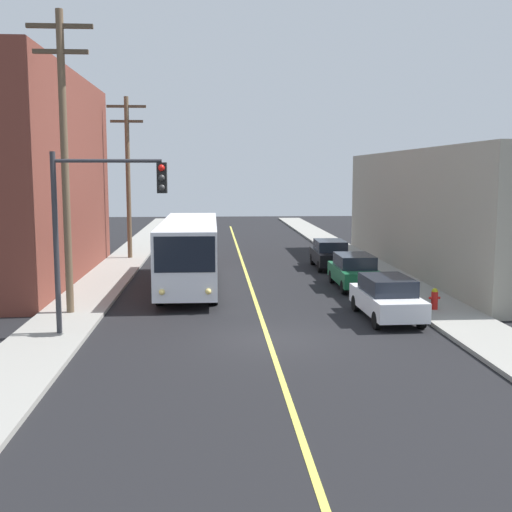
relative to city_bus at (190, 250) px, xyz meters
name	(u,v)px	position (x,y,z in m)	size (l,w,h in m)	color
ground_plane	(268,339)	(2.91, -9.85, -1.82)	(120.00, 120.00, 0.00)	black
sidewalk_left	(99,286)	(-4.34, 0.15, -1.74)	(2.50, 90.00, 0.15)	gray
sidewalk_right	(397,283)	(10.16, 0.15, -1.74)	(2.50, 90.00, 0.15)	gray
lane_stripe_center	(245,270)	(2.91, 5.15, -1.81)	(0.16, 60.00, 0.01)	#D8CC4C
building_right_warehouse	(505,211)	(17.40, 4.19, 1.52)	(12.00, 24.20, 6.67)	gray
city_bus	(190,250)	(0.00, 0.00, 0.00)	(2.60, 12.17, 3.20)	silver
parked_car_white	(387,297)	(7.59, -7.33, -0.98)	(1.91, 4.44, 1.62)	silver
parked_car_green	(354,271)	(7.81, -0.79, -0.98)	(1.84, 4.41, 1.62)	#196038
parked_car_black	(330,254)	(7.83, 5.67, -0.98)	(1.89, 4.43, 1.62)	black
utility_pole_near	(64,151)	(-4.38, -5.95, 4.46)	(2.40, 0.28, 11.20)	brown
utility_pole_mid	(128,170)	(-4.13, 10.06, 3.81)	(2.40, 0.28, 9.96)	brown
traffic_signal_left_corner	(102,208)	(-2.50, -9.19, 2.49)	(3.75, 0.48, 6.00)	#2D2D33
fire_hydrant	(435,298)	(9.76, -6.38, -1.23)	(0.44, 0.26, 0.84)	red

